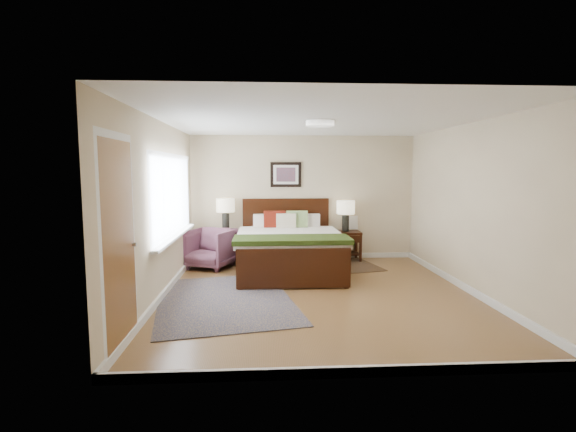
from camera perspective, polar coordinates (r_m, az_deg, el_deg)
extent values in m
plane|color=brown|center=(6.23, 4.21, -10.57)|extent=(5.00, 5.00, 0.00)
cube|color=beige|center=(8.47, 2.06, 2.50)|extent=(4.50, 0.04, 2.50)
cube|color=beige|center=(3.55, 9.69, -2.78)|extent=(4.50, 0.04, 2.50)
cube|color=beige|center=(6.11, -17.08, 0.79)|extent=(0.04, 5.00, 2.50)
cube|color=beige|center=(6.68, 23.82, 0.97)|extent=(0.04, 5.00, 2.50)
cube|color=white|center=(6.01, 4.41, 12.90)|extent=(4.50, 5.00, 0.02)
cube|color=silver|center=(6.78, -15.56, 2.62)|extent=(0.02, 2.72, 1.32)
cube|color=silver|center=(6.78, -15.44, 2.62)|extent=(0.01, 2.60, 1.20)
cube|color=silver|center=(6.84, -15.00, -2.65)|extent=(0.10, 2.72, 0.04)
cube|color=silver|center=(4.46, -22.13, -3.39)|extent=(0.01, 1.00, 2.18)
cube|color=brown|center=(4.47, -21.99, -3.90)|extent=(0.01, 0.90, 2.10)
cylinder|color=#999999|center=(4.82, -20.25, -3.71)|extent=(0.04, 0.04, 0.04)
cylinder|color=white|center=(6.00, 4.41, 12.52)|extent=(0.40, 0.40, 0.07)
cylinder|color=beige|center=(6.01, 4.41, 12.85)|extent=(0.44, 0.44, 0.01)
cube|color=black|center=(8.47, -0.29, -1.71)|extent=(1.74, 0.06, 1.22)
cube|color=black|center=(6.36, 0.78, -7.17)|extent=(1.74, 0.06, 0.61)
cube|color=black|center=(7.43, -6.27, -5.08)|extent=(0.06, 2.19, 0.20)
cube|color=black|center=(7.52, 6.51, -4.94)|extent=(0.06, 2.19, 0.20)
cube|color=silver|center=(7.40, 0.16, -3.97)|extent=(1.64, 2.17, 0.24)
cube|color=silver|center=(7.28, 0.21, -2.84)|extent=(1.82, 1.94, 0.11)
cube|color=#2B3A11|center=(6.64, 0.56, -3.25)|extent=(1.86, 0.70, 0.08)
cube|color=silver|center=(8.20, -2.87, -0.75)|extent=(0.54, 0.18, 0.28)
cube|color=silver|center=(8.24, 2.44, -0.71)|extent=(0.54, 0.18, 0.28)
cube|color=#5D150A|center=(8.07, -1.86, -0.54)|extent=(0.42, 0.17, 0.35)
cube|color=#779455|center=(8.10, 1.23, -0.52)|extent=(0.42, 0.16, 0.35)
cube|color=beige|center=(8.01, -0.28, -0.75)|extent=(0.37, 0.13, 0.30)
cube|color=black|center=(8.40, -0.30, 5.68)|extent=(0.62, 0.03, 0.50)
cube|color=silver|center=(8.38, -0.30, 5.68)|extent=(0.50, 0.01, 0.38)
cube|color=#A52D23|center=(8.37, -0.29, 5.68)|extent=(0.38, 0.01, 0.28)
cube|color=black|center=(8.30, -8.49, -2.04)|extent=(0.54, 0.48, 0.05)
cube|color=black|center=(8.17, -10.26, -4.46)|extent=(0.05, 0.05, 0.60)
cube|color=black|center=(8.13, -6.90, -4.47)|extent=(0.05, 0.05, 0.60)
cube|color=black|center=(8.59, -9.92, -3.94)|extent=(0.05, 0.05, 0.60)
cube|color=black|center=(8.54, -6.73, -3.94)|extent=(0.05, 0.05, 0.60)
cube|color=black|center=(8.09, -8.62, -2.97)|extent=(0.48, 0.03, 0.14)
cube|color=black|center=(8.44, 7.85, -2.26)|extent=(0.59, 0.45, 0.05)
cube|color=black|center=(8.25, 6.25, -4.48)|extent=(0.05, 0.05, 0.54)
cube|color=black|center=(8.36, 9.87, -4.40)|extent=(0.05, 0.05, 0.54)
cube|color=black|center=(8.62, 5.83, -4.01)|extent=(0.05, 0.05, 0.54)
cube|color=black|center=(8.72, 9.30, -3.94)|extent=(0.05, 0.05, 0.54)
cube|color=black|center=(8.25, 8.12, -3.16)|extent=(0.53, 0.03, 0.14)
cube|color=black|center=(8.51, 7.80, -5.08)|extent=(0.53, 0.39, 0.03)
cube|color=black|center=(8.50, 7.81, -4.88)|extent=(0.22, 0.28, 0.03)
cube|color=black|center=(8.50, 7.81, -4.65)|extent=(0.22, 0.28, 0.03)
cube|color=black|center=(8.49, 7.81, -4.42)|extent=(0.22, 0.28, 0.03)
cube|color=black|center=(8.48, 7.82, -4.18)|extent=(0.22, 0.28, 0.03)
cube|color=black|center=(8.48, 7.82, -3.95)|extent=(0.22, 0.28, 0.03)
cylinder|color=black|center=(8.28, -8.51, -0.74)|extent=(0.14, 0.14, 0.32)
cylinder|color=black|center=(8.26, -8.53, 0.50)|extent=(0.02, 0.02, 0.06)
cylinder|color=beige|center=(8.25, -8.55, 1.47)|extent=(0.36, 0.36, 0.26)
cylinder|color=black|center=(8.41, 7.87, -0.98)|extent=(0.14, 0.14, 0.32)
cylinder|color=black|center=(8.39, 7.88, 0.24)|extent=(0.02, 0.02, 0.06)
cylinder|color=beige|center=(8.38, 7.90, 1.19)|extent=(0.36, 0.36, 0.26)
imported|color=brown|center=(7.88, -10.63, -4.38)|extent=(1.03, 1.04, 0.73)
cube|color=#0C143D|center=(5.99, -8.65, -11.26)|extent=(2.24, 2.83, 0.01)
cube|color=black|center=(8.10, 8.89, -6.64)|extent=(1.06, 1.35, 0.01)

